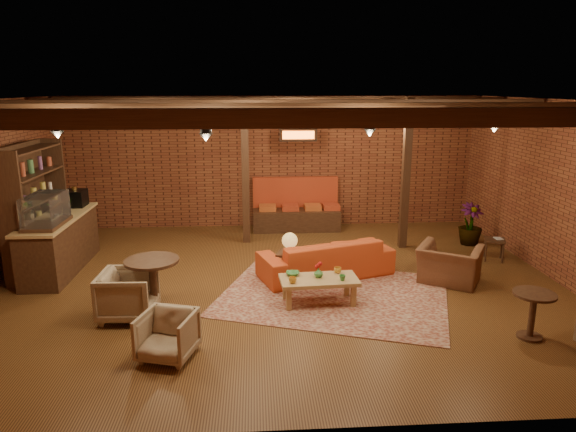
{
  "coord_description": "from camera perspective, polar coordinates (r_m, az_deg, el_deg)",
  "views": [
    {
      "loc": [
        -0.39,
        -8.55,
        3.43
      ],
      "look_at": [
        0.18,
        0.2,
        1.2
      ],
      "focal_mm": 32.0,
      "sensor_mm": 36.0,
      "label": 1
    }
  ],
  "objects": [
    {
      "name": "floor",
      "position": [
        9.22,
        -1.04,
        -7.56
      ],
      "size": [
        10.0,
        10.0,
        0.0
      ],
      "primitive_type": "plane",
      "color": "#361E0D",
      "rests_on": "ground"
    },
    {
      "name": "ceiling",
      "position": [
        8.56,
        -1.14,
        12.74
      ],
      "size": [
        10.0,
        8.0,
        0.02
      ],
      "primitive_type": "cube",
      "color": "black",
      "rests_on": "wall_back"
    },
    {
      "name": "wall_back",
      "position": [
        12.68,
        -1.93,
        5.98
      ],
      "size": [
        10.0,
        0.02,
        3.2
      ],
      "primitive_type": "cube",
      "color": "brown",
      "rests_on": "ground"
    },
    {
      "name": "wall_front",
      "position": [
        4.92,
        1.11,
        -7.57
      ],
      "size": [
        10.0,
        0.02,
        3.2
      ],
      "primitive_type": "cube",
      "color": "brown",
      "rests_on": "ground"
    },
    {
      "name": "wall_right",
      "position": [
        10.27,
        28.05,
        2.33
      ],
      "size": [
        0.02,
        8.0,
        3.2
      ],
      "primitive_type": "cube",
      "color": "brown",
      "rests_on": "ground"
    },
    {
      "name": "ceiling_beams",
      "position": [
        8.56,
        -1.13,
        11.94
      ],
      "size": [
        9.8,
        6.4,
        0.22
      ],
      "primitive_type": null,
      "color": "black",
      "rests_on": "ceiling"
    },
    {
      "name": "ceiling_pipe",
      "position": [
        10.17,
        -1.55,
        11.01
      ],
      "size": [
        9.6,
        0.12,
        0.12
      ],
      "primitive_type": "cylinder",
      "rotation": [
        0.0,
        1.57,
        0.0
      ],
      "color": "black",
      "rests_on": "ceiling"
    },
    {
      "name": "post_left",
      "position": [
        11.3,
        -4.76,
        4.91
      ],
      "size": [
        0.16,
        0.16,
        3.2
      ],
      "primitive_type": "cube",
      "color": "black",
      "rests_on": "ground"
    },
    {
      "name": "post_right",
      "position": [
        11.17,
        12.97,
        4.49
      ],
      "size": [
        0.16,
        0.16,
        3.2
      ],
      "primitive_type": "cube",
      "color": "black",
      "rests_on": "ground"
    },
    {
      "name": "service_counter",
      "position": [
        10.57,
        -24.13,
        -1.4
      ],
      "size": [
        0.8,
        2.5,
        1.6
      ],
      "primitive_type": null,
      "color": "black",
      "rests_on": "ground"
    },
    {
      "name": "plant_counter",
      "position": [
        10.63,
        -23.49,
        1.08
      ],
      "size": [
        0.35,
        0.39,
        0.3
      ],
      "primitive_type": "imported",
      "color": "#337F33",
      "rests_on": "service_counter"
    },
    {
      "name": "shelving_hutch",
      "position": [
        10.72,
        -26.17,
        0.79
      ],
      "size": [
        0.52,
        2.0,
        2.4
      ],
      "primitive_type": null,
      "color": "black",
      "rests_on": "ground"
    },
    {
      "name": "banquette",
      "position": [
        12.49,
        0.93,
        0.71
      ],
      "size": [
        2.1,
        0.7,
        1.0
      ],
      "primitive_type": null,
      "color": "#A8351C",
      "rests_on": "ground"
    },
    {
      "name": "service_sign",
      "position": [
        11.74,
        1.15,
        9.0
      ],
      "size": [
        0.86,
        0.06,
        0.3
      ],
      "primitive_type": "cube",
      "color": "orange",
      "rests_on": "ceiling"
    },
    {
      "name": "ceiling_spotlights",
      "position": [
        8.57,
        -1.13,
        10.47
      ],
      "size": [
        6.4,
        4.4,
        0.28
      ],
      "primitive_type": null,
      "color": "black",
      "rests_on": "ceiling"
    },
    {
      "name": "rug",
      "position": [
        8.79,
        5.13,
        -8.7
      ],
      "size": [
        4.39,
        3.85,
        0.01
      ],
      "primitive_type": "cube",
      "rotation": [
        0.0,
        0.0,
        -0.33
      ],
      "color": "maroon",
      "rests_on": "floor"
    },
    {
      "name": "sofa",
      "position": [
        9.51,
        4.21,
        -4.63
      ],
      "size": [
        2.6,
        1.66,
        0.71
      ],
      "primitive_type": "imported",
      "rotation": [
        0.0,
        0.0,
        3.46
      ],
      "color": "#B43D19",
      "rests_on": "floor"
    },
    {
      "name": "coffee_table",
      "position": [
        8.33,
        3.36,
        -7.21
      ],
      "size": [
        1.28,
        0.7,
        0.68
      ],
      "rotation": [
        0.0,
        0.0,
        0.06
      ],
      "color": "#AA844F",
      "rests_on": "floor"
    },
    {
      "name": "side_table_lamp",
      "position": [
        9.18,
        0.19,
        -3.16
      ],
      "size": [
        0.53,
        0.53,
        0.89
      ],
      "rotation": [
        0.0,
        0.0,
        -0.3
      ],
      "color": "black",
      "rests_on": "floor"
    },
    {
      "name": "round_table_left",
      "position": [
        8.19,
        -14.8,
        -6.54
      ],
      "size": [
        0.83,
        0.83,
        0.86
      ],
      "color": "black",
      "rests_on": "floor"
    },
    {
      "name": "armchair_a",
      "position": [
        8.17,
        -17.34,
        -8.1
      ],
      "size": [
        0.77,
        0.82,
        0.82
      ],
      "primitive_type": "imported",
      "rotation": [
        0.0,
        0.0,
        1.54
      ],
      "color": "#B9AD8F",
      "rests_on": "floor"
    },
    {
      "name": "armchair_b",
      "position": [
        6.94,
        -13.28,
        -12.57
      ],
      "size": [
        0.81,
        0.78,
        0.68
      ],
      "primitive_type": "imported",
      "rotation": [
        0.0,
        0.0,
        -0.28
      ],
      "color": "#B9AD8F",
      "rests_on": "floor"
    },
    {
      "name": "armchair_right",
      "position": [
        9.58,
        17.54,
        -4.5
      ],
      "size": [
        1.24,
        1.12,
        0.91
      ],
      "primitive_type": "imported",
      "rotation": [
        0.0,
        0.0,
        2.58
      ],
      "color": "brown",
      "rests_on": "floor"
    },
    {
      "name": "side_table_book",
      "position": [
        11.12,
        21.98,
        -2.56
      ],
      "size": [
        0.51,
        0.51,
        0.46
      ],
      "rotation": [
        0.0,
        0.0,
        -0.36
      ],
      "color": "black",
      "rests_on": "floor"
    },
    {
      "name": "round_table_right",
      "position": [
        7.95,
        25.57,
        -9.2
      ],
      "size": [
        0.57,
        0.57,
        0.67
      ],
      "color": "black",
      "rests_on": "floor"
    },
    {
      "name": "plant_tall",
      "position": [
        11.83,
        19.98,
        3.46
      ],
      "size": [
        1.87,
        1.87,
        2.77
      ],
      "primitive_type": "imported",
      "rotation": [
        0.0,
        0.0,
        0.23
      ],
      "color": "#4C7F4C",
      "rests_on": "floor"
    }
  ]
}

